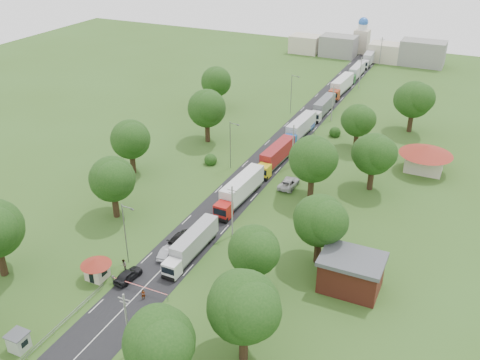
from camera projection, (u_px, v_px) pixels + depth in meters
The scene contains 47 objects.
ground at pixel (221, 208), 93.84m from camera, with size 260.00×260.00×0.00m, color #33531B.
road at pixel (265, 163), 109.92m from camera, with size 8.00×200.00×0.04m, color black.
boom_barrier at pixel (131, 284), 73.85m from camera, with size 9.22×0.35×1.18m.
guard_booth at pixel (96, 266), 75.44m from camera, with size 4.40×4.40×3.45m.
kiosk at pixel (18, 341), 63.74m from camera, with size 2.30×2.30×2.41m.
guard_rail at pixel (62, 327), 67.58m from camera, with size 0.10×17.00×1.70m, color slate, non-canonical shape.
info_sign at pixel (313, 129), 118.64m from camera, with size 0.12×3.10×4.10m.
pole_0 at pixel (127, 324), 61.49m from camera, with size 1.60×0.24×9.00m.
pole_1 at pixel (232, 211), 83.99m from camera, with size 1.60×0.24×9.00m.
pole_2 at pixel (293, 145), 106.49m from camera, with size 1.60×0.24×9.00m.
pole_3 at pixel (333, 103), 129.00m from camera, with size 1.60×0.24×9.00m.
pole_4 at pixel (360, 73), 151.50m from camera, with size 1.60×0.24×9.00m.
pole_5 at pixel (381, 50), 174.00m from camera, with size 1.60×0.24×9.00m.
lamp_0 at pixel (126, 231), 77.20m from camera, with size 2.03×0.22×10.00m.
lamp_1 at pixel (231, 143), 105.32m from camera, with size 2.03×0.22×10.00m.
lamp_2 at pixel (292, 92), 133.45m from camera, with size 2.03×0.22×10.00m.
tree_0 at pixel (160, 341), 55.61m from camera, with size 8.80×8.80×11.07m.
tree_1 at pixel (244, 306), 59.51m from camera, with size 9.60×9.60×12.05m.
tree_2 at pixel (254, 250), 71.21m from camera, with size 8.00×8.00×10.10m.
tree_3 at pixel (320, 220), 76.73m from camera, with size 8.80×8.80×11.07m.
tree_4 at pixel (313, 159), 93.53m from camera, with size 9.60×9.60×12.05m.
tree_5 at pixel (374, 154), 96.87m from camera, with size 8.80×8.80×11.07m.
tree_6 at pixel (358, 120), 113.43m from camera, with size 8.00×8.00×10.10m.
tree_7 at pixel (414, 99), 121.56m from camera, with size 9.60×9.60×12.05m.
tree_10 at pixel (113, 178), 88.19m from camera, with size 8.80×8.80×11.07m.
tree_11 at pixel (131, 139), 102.86m from camera, with size 8.80×8.80×11.07m.
tree_12 at pixel (207, 108), 116.41m from camera, with size 9.60×9.60×12.05m.
tree_13 at pixel (216, 81), 135.75m from camera, with size 8.80×8.80×11.07m.
house_brick at pixel (351, 273), 73.26m from camera, with size 8.60×6.60×5.20m.
house_cream at pixel (426, 154), 105.06m from camera, with size 10.08×10.08×5.80m.
distant_town at pixel (369, 49), 180.37m from camera, with size 52.00×8.00×8.00m.
church at pixel (362, 37), 187.67m from camera, with size 5.00×5.00×12.30m.
truck_0 at pixel (192, 244), 80.44m from camera, with size 2.48×13.51×3.74m.
truck_1 at pixel (240, 190), 94.89m from camera, with size 3.22×15.50×4.29m.
truck_2 at pixel (276, 156), 108.03m from camera, with size 3.15×14.78×4.08m.
truck_3 at pixel (300, 128), 120.85m from camera, with size 3.17×15.15×4.19m.
truck_4 at pixel (323, 107), 134.23m from camera, with size 2.56×13.83×3.83m.
truck_5 at pixel (341, 86), 148.52m from camera, with size 3.27×15.67×4.33m.
truck_6 at pixel (356, 72), 161.66m from camera, with size 2.39×13.89×3.85m.
truck_7 at pixel (369, 58), 175.47m from camera, with size 3.33×15.07×4.16m.
car_lane_front at pixel (128, 275), 75.71m from camera, with size 1.89×4.71×1.60m, color black.
car_lane_mid at pixel (167, 252), 80.83m from camera, with size 1.56×4.47×1.47m, color #9C9DA4.
car_lane_rear at pixel (182, 238), 84.20m from camera, with size 2.23×5.48×1.59m, color black.
car_verge_near at pixel (289, 183), 100.38m from camera, with size 2.75×5.97×1.66m, color #BABABA.
car_verge_far at pixel (322, 143), 117.29m from camera, with size 1.84×4.57×1.56m, color slate.
pedestrian_near at pixel (143, 295), 72.00m from camera, with size 0.57×0.37×1.56m, color gray.
pedestrian_booth at pixel (124, 265), 77.52m from camera, with size 0.92×0.71×1.89m, color gray.
Camera 1 is at (37.05, -71.96, 47.86)m, focal length 40.00 mm.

